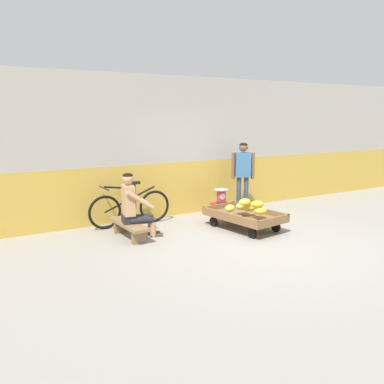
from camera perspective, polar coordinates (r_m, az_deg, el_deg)
ground_plane at (r=6.98m, az=9.41°, el=-7.12°), size 80.00×80.00×0.00m
back_wall at (r=8.87m, az=-1.38°, el=6.34°), size 16.00×0.30×2.90m
banana_cart at (r=7.77m, az=7.23°, el=-3.39°), size 1.04×1.55×0.36m
banana_pile at (r=7.57m, az=7.62°, el=-2.01°), size 0.62×0.70×0.26m
low_bench at (r=7.26m, az=-8.68°, el=-4.77°), size 0.34×1.11×0.27m
vendor_seated at (r=7.19m, az=-8.07°, el=-1.88°), size 0.72×0.55×1.14m
plastic_crate at (r=8.66m, az=4.02°, el=-2.50°), size 0.36×0.28×0.30m
weighing_scale at (r=8.59m, az=4.05°, el=-0.53°), size 0.30×0.30×0.29m
bicycle_near_left at (r=8.03m, az=-8.54°, el=-2.15°), size 1.66×0.48×0.86m
customer_adult at (r=8.91m, az=7.05°, el=3.06°), size 0.44×0.33×1.53m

